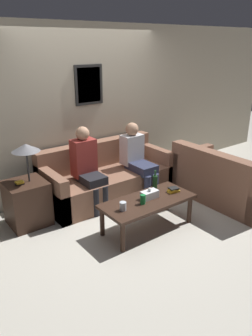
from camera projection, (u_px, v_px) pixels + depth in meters
The scene contains 13 objects.
ground_plane at pixel (126, 207), 4.90m from camera, with size 16.00×16.00×0.00m, color beige.
wall_back at pixel (88, 110), 5.18m from camera, with size 9.00×0.08×2.60m.
couch_main at pixel (106, 178), 5.19m from camera, with size 2.06×0.88×0.83m.
couch_side at pixel (225, 182), 5.04m from camera, with size 0.88×1.57×0.83m.
coffee_table at pixel (148, 204), 4.22m from camera, with size 1.25×0.56×0.42m.
side_table_with_lamp at pixel (27, 199), 4.35m from camera, with size 0.51×0.51×1.12m.
wine_bottle at pixel (155, 182), 4.49m from camera, with size 0.07×0.07×0.26m.
drinking_glass at pixel (123, 206), 3.92m from camera, with size 0.08×0.08×0.11m.
book_stack at pixel (173, 190), 4.41m from camera, with size 0.17×0.12×0.06m.
soda_can at pixel (143, 199), 4.08m from camera, with size 0.07×0.07×0.12m.
tissue_box at pixel (150, 194), 4.23m from camera, with size 0.23×0.12×0.15m.
person_left at pixel (88, 166), 4.71m from camera, with size 0.34×0.57×1.20m.
person_right at pixel (137, 157), 5.18m from camera, with size 0.34×0.65×1.14m.
Camera 1 is at (-2.63, -3.49, 2.31)m, focal length 35.00 mm.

